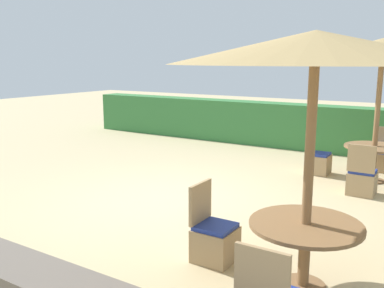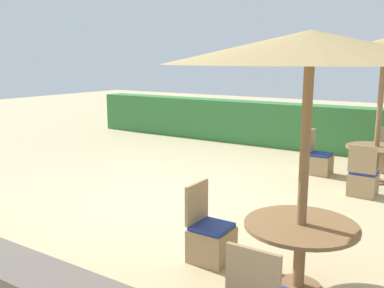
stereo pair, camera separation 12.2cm
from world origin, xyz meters
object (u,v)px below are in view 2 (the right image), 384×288
(patio_chair_back_right_south, at_px, (363,181))
(patio_chair_back_right_west, at_px, (319,162))
(round_table_back_right, at_px, (376,154))
(round_table_front_right, at_px, (300,236))
(parasol_front_right, at_px, (310,48))
(patio_chair_front_right_west, at_px, (210,239))

(patio_chair_back_right_south, height_order, patio_chair_back_right_west, same)
(round_table_back_right, distance_m, round_table_front_right, 4.68)
(round_table_back_right, distance_m, patio_chair_back_right_west, 1.13)
(patio_chair_back_right_west, distance_m, parasol_front_right, 5.30)
(round_table_back_right, distance_m, patio_chair_front_right_west, 4.75)
(patio_chair_back_right_west, bearing_deg, patio_chair_back_right_south, 46.84)
(round_table_back_right, relative_size, patio_chair_back_right_south, 1.22)
(parasol_front_right, bearing_deg, round_table_back_right, 91.45)
(round_table_back_right, bearing_deg, parasol_front_right, -88.55)
(patio_chair_front_right_west, bearing_deg, patio_chair_back_right_west, -178.63)
(patio_chair_back_right_west, relative_size, parasol_front_right, 0.33)
(parasol_front_right, height_order, patio_chair_front_right_west, parasol_front_right)
(round_table_front_right, distance_m, patio_chair_front_right_west, 1.14)
(round_table_back_right, height_order, patio_chair_back_right_south, patio_chair_back_right_south)
(patio_chair_back_right_south, height_order, parasol_front_right, parasol_front_right)
(round_table_back_right, height_order, patio_chair_front_right_west, patio_chair_front_right_west)
(patio_chair_back_right_south, bearing_deg, patio_chair_back_right_west, 136.84)
(patio_chair_back_right_south, bearing_deg, parasol_front_right, -88.03)
(parasol_front_right, relative_size, round_table_front_right, 2.45)
(round_table_back_right, bearing_deg, round_table_front_right, -88.55)
(patio_chair_back_right_west, height_order, round_table_front_right, patio_chair_back_right_west)
(round_table_back_right, xyz_separation_m, patio_chair_front_right_west, (-0.98, -4.64, -0.31))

